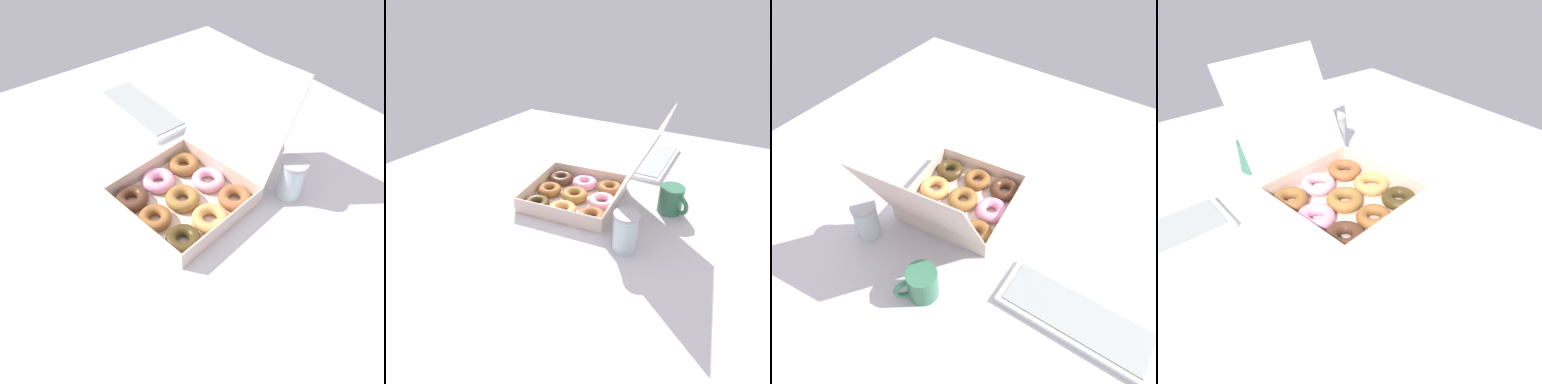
# 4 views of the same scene
# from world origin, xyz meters

# --- Properties ---
(ground_plane) EXTENTS (1.80, 1.80, 0.02)m
(ground_plane) POSITION_xyz_m (0.00, 0.00, -0.01)
(ground_plane) COLOR silver
(donut_box) EXTENTS (0.38, 0.50, 0.35)m
(donut_box) POSITION_xyz_m (0.04, 0.06, 0.04)
(donut_box) COLOR beige
(donut_box) RESTS_ON ground_plane
(keyboard) EXTENTS (0.41, 0.16, 0.02)m
(keyboard) POSITION_xyz_m (-0.43, 0.19, 0.01)
(keyboard) COLOR white
(keyboard) RESTS_ON ground_plane
(coffee_mug) EXTENTS (0.09, 0.11, 0.10)m
(coffee_mug) POSITION_xyz_m (-0.06, 0.36, 0.05)
(coffee_mug) COLOR #397856
(coffee_mug) RESTS_ON ground_plane
(glass_jar) EXTENTS (0.08, 0.08, 0.13)m
(glass_jar) POSITION_xyz_m (0.20, 0.30, 0.06)
(glass_jar) COLOR silver
(glass_jar) RESTS_ON ground_plane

